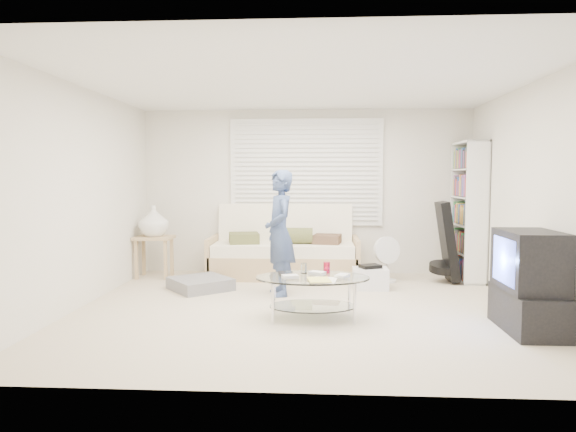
# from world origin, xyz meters

# --- Properties ---
(ground) EXTENTS (5.00, 5.00, 0.00)m
(ground) POSITION_xyz_m (0.00, 0.00, 0.00)
(ground) COLOR beige
(ground) RESTS_ON ground
(room_shell) EXTENTS (5.02, 4.52, 2.51)m
(room_shell) POSITION_xyz_m (0.00, 0.48, 1.63)
(room_shell) COLOR silver
(room_shell) RESTS_ON ground
(window_blinds) EXTENTS (2.32, 0.08, 1.62)m
(window_blinds) POSITION_xyz_m (0.00, 2.20, 1.55)
(window_blinds) COLOR silver
(window_blinds) RESTS_ON ground
(futon_sofa) EXTENTS (2.18, 0.88, 1.07)m
(futon_sofa) POSITION_xyz_m (-0.32, 1.88, 0.35)
(futon_sofa) COLOR tan
(futon_sofa) RESTS_ON ground
(grey_floor_pillow) EXTENTS (0.96, 0.96, 0.15)m
(grey_floor_pillow) POSITION_xyz_m (-1.36, 0.92, 0.08)
(grey_floor_pillow) COLOR slate
(grey_floor_pillow) RESTS_ON ground
(side_table) EXTENTS (0.54, 0.43, 1.06)m
(side_table) POSITION_xyz_m (-2.22, 1.70, 0.79)
(side_table) COLOR tan
(side_table) RESTS_ON ground
(bookshelf) EXTENTS (0.31, 0.83, 1.98)m
(bookshelf) POSITION_xyz_m (2.32, 1.79, 0.99)
(bookshelf) COLOR white
(bookshelf) RESTS_ON ground
(guitar_case) EXTENTS (0.40, 0.41, 1.12)m
(guitar_case) POSITION_xyz_m (1.98, 1.56, 0.50)
(guitar_case) COLOR black
(guitar_case) RESTS_ON ground
(floor_fan) EXTENTS (0.40, 0.26, 0.65)m
(floor_fan) POSITION_xyz_m (1.16, 1.58, 0.38)
(floor_fan) COLOR white
(floor_fan) RESTS_ON ground
(storage_bin) EXTENTS (0.46, 0.33, 0.32)m
(storage_bin) POSITION_xyz_m (0.88, 1.09, 0.15)
(storage_bin) COLOR white
(storage_bin) RESTS_ON ground
(tv_unit) EXTENTS (0.50, 0.89, 0.97)m
(tv_unit) POSITION_xyz_m (2.20, -0.69, 0.47)
(tv_unit) COLOR black
(tv_unit) RESTS_ON ground
(coffee_table) EXTENTS (1.22, 0.82, 0.56)m
(coffee_table) POSITION_xyz_m (0.13, -0.37, 0.35)
(coffee_table) COLOR silver
(coffee_table) RESTS_ON ground
(standing_person) EXTENTS (0.53, 0.66, 1.57)m
(standing_person) POSITION_xyz_m (-0.29, 0.69, 0.78)
(standing_person) COLOR navy
(standing_person) RESTS_ON ground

